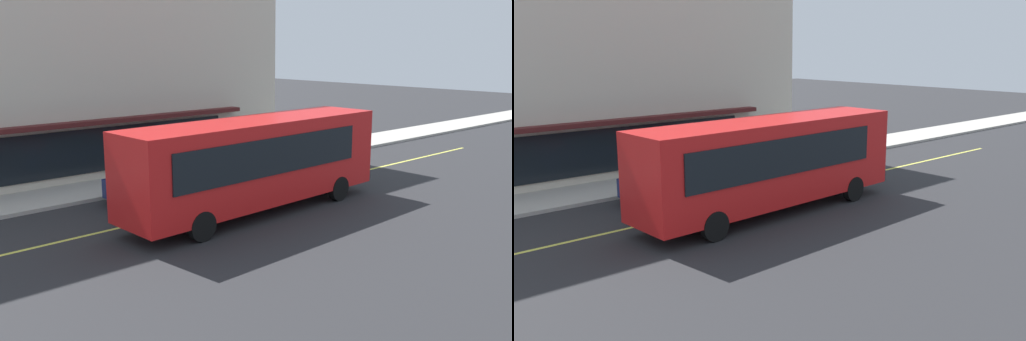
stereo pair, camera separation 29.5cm
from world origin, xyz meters
The scene contains 7 objects.
ground centered at (0.00, 0.00, 0.00)m, with size 120.00×120.00×0.00m, color #28282B.
sidewalk centered at (0.00, 5.20, 0.07)m, with size 80.00×3.01×0.15m, color #B2ADA3.
lane_centre_stripe centered at (0.00, 0.00, 0.00)m, with size 36.00×0.16×0.01m, color #D8D14C.
storefront_building centered at (-2.05, 11.86, 6.33)m, with size 21.07×10.94×12.68m.
bus centered at (-0.50, -1.72, 1.99)m, with size 11.21×2.92×3.50m.
car_navy centered at (-2.07, 2.40, 0.74)m, with size 4.31×1.88×1.52m.
car_maroon centered at (3.32, 2.51, 0.74)m, with size 4.36×1.97×1.52m.
Camera 1 is at (-14.41, -17.13, 6.18)m, focal length 40.18 mm.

